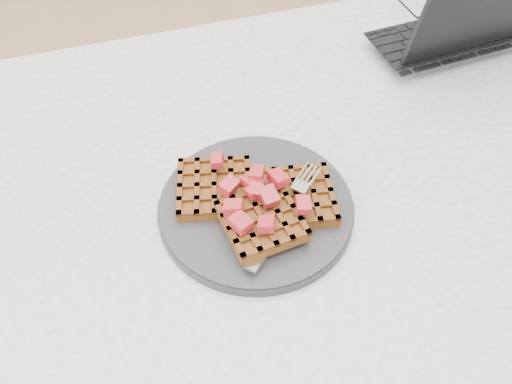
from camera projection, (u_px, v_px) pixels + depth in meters
table at (288, 235)px, 0.85m from camera, size 1.20×0.80×0.75m
plate at (256, 208)px, 0.73m from camera, size 0.25×0.25×0.02m
waffles at (257, 201)px, 0.71m from camera, size 0.21×0.18×0.03m
strawberry_pile at (256, 185)px, 0.69m from camera, size 0.15×0.15×0.02m
fork at (288, 214)px, 0.70m from camera, size 0.15×0.14×0.02m
laptop at (456, 19)px, 0.96m from camera, size 0.32×0.25×0.21m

